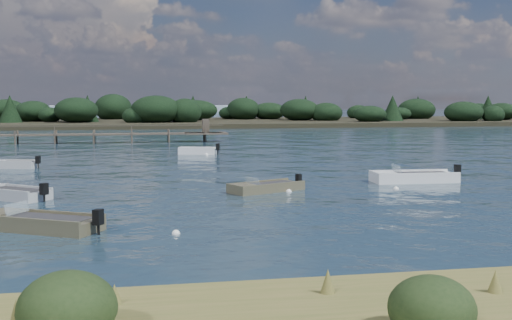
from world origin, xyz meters
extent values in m
plane|color=#152531|center=(0.00, 60.00, 0.00)|extent=(400.00, 400.00, 0.00)
cube|color=black|center=(0.00, -12.20, 0.00)|extent=(160.00, 0.60, 0.30)
cube|color=brown|center=(-8.07, -2.23, 0.11)|extent=(5.11, 4.01, 0.74)
cube|color=brown|center=(-9.66, -1.29, 0.54)|extent=(1.83, 1.99, 0.15)
cube|color=#272729|center=(-7.73, -2.43, 0.45)|extent=(3.58, 2.91, 0.13)
cube|color=brown|center=(-8.49, -2.95, 0.54)|extent=(4.26, 2.57, 0.15)
cube|color=brown|center=(-7.65, -1.51, 0.54)|extent=(4.26, 2.57, 0.15)
cube|color=black|center=(-5.77, -3.58, 0.67)|extent=(0.44, 0.46, 0.58)
cylinder|color=black|center=(-5.77, -3.58, 0.16)|extent=(0.14, 0.14, 0.58)
cube|color=silver|center=(-8.99, -1.69, 0.79)|extent=(0.80, 1.20, 0.44)
cube|color=#A1A5A8|center=(-13.12, 21.43, 0.10)|extent=(3.48, 2.15, 0.71)
cube|color=#272729|center=(-12.87, 21.36, 0.44)|extent=(2.41, 1.61, 0.12)
cube|color=#A1A5A8|center=(-13.28, 20.85, 0.52)|extent=(3.15, 0.99, 0.14)
cube|color=#A1A5A8|center=(-12.96, 22.00, 0.52)|extent=(3.15, 0.99, 0.14)
cube|color=black|center=(-11.35, 20.93, 0.64)|extent=(0.37, 0.41, 0.56)
cylinder|color=black|center=(-11.35, 20.93, 0.15)|extent=(0.12, 0.12, 0.56)
cube|color=#A1A5A8|center=(-10.68, 6.28, 0.10)|extent=(4.43, 4.01, 0.73)
cube|color=#272729|center=(-10.41, 6.06, 0.45)|extent=(3.14, 2.88, 0.12)
cube|color=#A1A5A8|center=(-10.21, 6.88, 0.53)|extent=(3.48, 2.81, 0.15)
cube|color=black|center=(-8.81, 4.78, 0.65)|extent=(0.45, 0.46, 0.57)
cylinder|color=black|center=(-8.81, 4.78, 0.16)|extent=(0.15, 0.15, 0.57)
cube|color=brown|center=(2.73, 6.33, 0.09)|extent=(4.53, 3.27, 0.62)
cube|color=brown|center=(1.26, 5.64, 0.45)|extent=(1.54, 1.74, 0.12)
cube|color=#272729|center=(3.03, 6.48, 0.38)|extent=(3.16, 2.39, 0.11)
cube|color=brown|center=(3.05, 5.66, 0.45)|extent=(3.89, 1.92, 0.12)
cube|color=brown|center=(2.41, 7.00, 0.45)|extent=(3.89, 1.92, 0.12)
cube|color=black|center=(4.82, 7.33, 0.56)|extent=(0.35, 0.38, 0.49)
cylinder|color=black|center=(4.82, 7.33, 0.13)|extent=(0.12, 0.12, 0.49)
cube|color=silver|center=(1.88, 5.93, 0.67)|extent=(0.62, 1.10, 0.37)
cube|color=white|center=(12.44, 8.54, 0.11)|extent=(5.21, 2.15, 0.80)
cube|color=white|center=(10.49, 8.62, 0.58)|extent=(1.30, 1.79, 0.16)
cube|color=#272729|center=(12.85, 8.52, 0.49)|extent=(3.55, 1.69, 0.14)
cube|color=white|center=(12.41, 7.64, 0.58)|extent=(5.13, 0.35, 0.16)
cube|color=white|center=(12.48, 9.44, 0.58)|extent=(5.13, 0.35, 0.16)
cube|color=black|center=(15.26, 8.42, 0.72)|extent=(0.34, 0.40, 0.63)
cylinder|color=black|center=(15.26, 8.42, 0.17)|extent=(0.12, 0.12, 0.63)
cube|color=silver|center=(11.32, 8.59, 0.86)|extent=(0.24, 1.40, 0.48)
cube|color=white|center=(1.31, 30.83, 0.11)|extent=(3.59, 2.27, 0.78)
cube|color=white|center=(0.10, 31.21, 0.57)|extent=(1.12, 1.39, 0.16)
cube|color=#272729|center=(1.57, 30.75, 0.48)|extent=(2.49, 1.70, 0.13)
cube|color=white|center=(1.13, 30.26, 0.57)|extent=(3.23, 1.12, 0.16)
cube|color=white|center=(1.49, 31.41, 0.57)|extent=(3.23, 1.12, 0.16)
cube|color=black|center=(3.14, 30.26, 0.70)|extent=(0.41, 0.45, 0.61)
cylinder|color=black|center=(3.14, 30.26, 0.17)|extent=(0.14, 0.14, 0.61)
sphere|color=white|center=(-2.90, -4.01, 0.00)|extent=(0.32, 0.32, 0.32)
sphere|color=white|center=(10.07, 5.71, 0.00)|extent=(0.32, 0.32, 0.32)
sphere|color=white|center=(14.69, 10.51, 0.00)|extent=(0.32, 0.32, 0.32)
sphere|color=white|center=(2.05, 29.92, 0.00)|extent=(0.32, 0.32, 0.32)
sphere|color=white|center=(3.88, 5.81, 0.00)|extent=(0.32, 0.32, 0.32)
cube|color=#4A4136|center=(4.00, 48.00, 1.00)|extent=(5.00, 3.20, 0.18)
cube|color=#4A4136|center=(4.00, 48.00, 1.90)|extent=(0.80, 0.80, 1.60)
cylinder|color=#4A4136|center=(-17.47, 47.15, 0.40)|extent=(0.20, 0.20, 2.20)
cylinder|color=#4A4136|center=(-17.47, 48.85, 0.40)|extent=(0.20, 0.20, 2.20)
cylinder|color=#4A4136|center=(-13.20, 47.15, 0.40)|extent=(0.20, 0.20, 2.20)
cylinder|color=#4A4136|center=(-13.20, 48.85, 0.40)|extent=(0.20, 0.20, 2.20)
cylinder|color=#4A4136|center=(-8.93, 47.15, 0.40)|extent=(0.20, 0.20, 2.20)
cylinder|color=#4A4136|center=(-8.93, 48.85, 0.40)|extent=(0.20, 0.20, 2.20)
cylinder|color=#4A4136|center=(-4.67, 47.15, 0.40)|extent=(0.20, 0.20, 2.20)
cylinder|color=#4A4136|center=(-4.67, 48.85, 0.40)|extent=(0.20, 0.20, 2.20)
cylinder|color=#4A4136|center=(-0.40, 47.15, 0.40)|extent=(0.20, 0.20, 2.20)
cylinder|color=#4A4136|center=(-0.40, 48.85, 0.40)|extent=(0.20, 0.20, 2.20)
cylinder|color=#4A4136|center=(3.87, 47.15, 0.40)|extent=(0.20, 0.20, 2.20)
cylinder|color=#4A4136|center=(3.87, 48.85, 0.40)|extent=(0.20, 0.20, 2.20)
cube|color=black|center=(25.00, 100.00, 0.00)|extent=(190.00, 40.00, 1.60)
ellipsoid|color=black|center=(25.00, 100.00, 2.80)|extent=(180.50, 36.00, 4.40)
camera|label=1|loc=(-4.39, -27.97, 5.08)|focal=45.00mm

